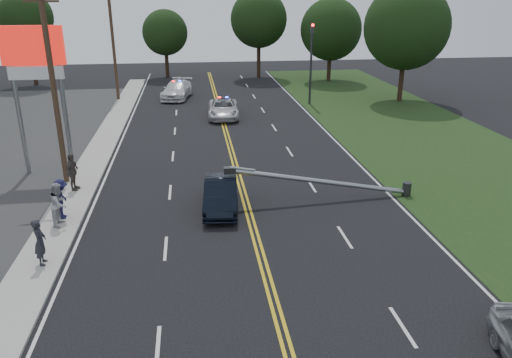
{
  "coord_description": "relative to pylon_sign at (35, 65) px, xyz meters",
  "views": [
    {
      "loc": [
        -2.42,
        -14.0,
        9.64
      ],
      "look_at": [
        0.33,
        6.87,
        1.7
      ],
      "focal_mm": 35.0,
      "sensor_mm": 36.0,
      "label": 1
    }
  ],
  "objects": [
    {
      "name": "emergency_b",
      "position": [
        6.81,
        20.16,
        -5.18
      ],
      "size": [
        3.35,
        5.96,
        1.63
      ],
      "primitive_type": "imported",
      "rotation": [
        0.0,
        0.0,
        -0.2
      ],
      "color": "silver",
      "rests_on": "ground"
    },
    {
      "name": "sidewalk",
      "position": [
        2.1,
        -4.0,
        -5.94
      ],
      "size": [
        1.8,
        70.0,
        0.12
      ],
      "primitive_type": "cube",
      "color": "#A9A599",
      "rests_on": "ground"
    },
    {
      "name": "ground",
      "position": [
        10.5,
        -14.0,
        -6.0
      ],
      "size": [
        120.0,
        120.0,
        0.0
      ],
      "primitive_type": "plane",
      "color": "black",
      "rests_on": "ground"
    },
    {
      "name": "bystander_a",
      "position": [
        2.34,
        -10.8,
        -4.98
      ],
      "size": [
        0.48,
        0.69,
        1.8
      ],
      "primitive_type": "imported",
      "rotation": [
        0.0,
        0.0,
        1.64
      ],
      "color": "#25262C",
      "rests_on": "sidewalk"
    },
    {
      "name": "tree_9",
      "position": [
        27.4,
        16.08,
        0.67
      ],
      "size": [
        7.56,
        7.56,
        10.46
      ],
      "color": "black",
      "rests_on": "ground"
    },
    {
      "name": "pylon_sign",
      "position": [
        0.0,
        0.0,
        0.0
      ],
      "size": [
        3.2,
        0.35,
        8.0
      ],
      "color": "gray",
      "rests_on": "ground"
    },
    {
      "name": "bystander_c",
      "position": [
        2.19,
        -6.72,
        -4.97
      ],
      "size": [
        0.72,
        1.2,
        1.81
      ],
      "primitive_type": "imported",
      "rotation": [
        0.0,
        0.0,
        1.61
      ],
      "color": "#171639",
      "rests_on": "sidewalk"
    },
    {
      "name": "utility_pole_mid",
      "position": [
        1.3,
        -2.0,
        -0.91
      ],
      "size": [
        1.6,
        0.28,
        10.0
      ],
      "color": "#382619",
      "rests_on": "ground"
    },
    {
      "name": "traffic_signal",
      "position": [
        18.8,
        16.0,
        -1.79
      ],
      "size": [
        0.28,
        0.41,
        7.05
      ],
      "color": "#2D2D30",
      "rests_on": "ground"
    },
    {
      "name": "tree_6",
      "position": [
        5.46,
        32.74,
        -0.85
      ],
      "size": [
        5.2,
        5.2,
        7.76
      ],
      "color": "black",
      "rests_on": "ground"
    },
    {
      "name": "fallen_streetlight",
      "position": [
        14.69,
        -6.0,
        -5.08
      ],
      "size": [
        9.36,
        0.44,
        1.91
      ],
      "color": "#2D2D30",
      "rests_on": "ground"
    },
    {
      "name": "bystander_d",
      "position": [
        1.96,
        -3.29,
        -4.9
      ],
      "size": [
        0.74,
        1.22,
        1.95
      ],
      "primitive_type": "imported",
      "rotation": [
        0.0,
        0.0,
        1.32
      ],
      "color": "#554B44",
      "rests_on": "sidewalk"
    },
    {
      "name": "centerline_yellow",
      "position": [
        10.5,
        -4.0,
        -5.99
      ],
      "size": [
        0.36,
        80.0,
        0.0
      ],
      "primitive_type": "cube",
      "color": "gold",
      "rests_on": "ground"
    },
    {
      "name": "tree_5",
      "position": [
        -8.7,
        29.63,
        1.1
      ],
      "size": [
        5.49,
        5.49,
        9.86
      ],
      "color": "black",
      "rests_on": "ground"
    },
    {
      "name": "emergency_a",
      "position": [
        10.65,
        11.85,
        -5.28
      ],
      "size": [
        2.63,
        5.25,
        1.43
      ],
      "primitive_type": "imported",
      "rotation": [
        0.0,
        0.0,
        -0.05
      ],
      "color": "silver",
      "rests_on": "ground"
    },
    {
      "name": "utility_pole_far",
      "position": [
        1.3,
        20.0,
        -0.91
      ],
      "size": [
        1.6,
        0.28,
        10.0
      ],
      "color": "#382619",
      "rests_on": "ground"
    },
    {
      "name": "tree_7",
      "position": [
        16.23,
        31.45,
        0.63
      ],
      "size": [
        6.49,
        6.49,
        9.89
      ],
      "color": "black",
      "rests_on": "ground"
    },
    {
      "name": "grass_verge",
      "position": [
        24.0,
        -4.0,
        -5.99
      ],
      "size": [
        12.0,
        80.0,
        0.01
      ],
      "primitive_type": "cube",
      "color": "#1B3213",
      "rests_on": "ground"
    },
    {
      "name": "bystander_b",
      "position": [
        2.25,
        -7.4,
        -4.92
      ],
      "size": [
        0.87,
        1.04,
        1.92
      ],
      "primitive_type": "imported",
      "rotation": [
        0.0,
        0.0,
        1.41
      ],
      "color": "#A0A0A4",
      "rests_on": "sidewalk"
    },
    {
      "name": "crashed_sedan",
      "position": [
        9.27,
        -6.36,
        -5.28
      ],
      "size": [
        1.88,
        4.47,
        1.44
      ],
      "primitive_type": "imported",
      "rotation": [
        0.0,
        0.0,
        -0.08
      ],
      "color": "black",
      "rests_on": "ground"
    },
    {
      "name": "tree_8",
      "position": [
        23.83,
        27.94,
        -0.34
      ],
      "size": [
        6.76,
        6.76,
        9.04
      ],
      "color": "black",
      "rests_on": "ground"
    }
  ]
}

